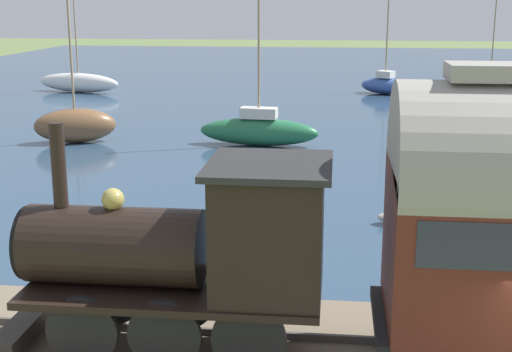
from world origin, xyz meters
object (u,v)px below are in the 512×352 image
Objects in this scene: sailboat_navy at (491,73)px; sailboat_blue at (385,85)px; sailboat_white at (79,82)px; rowboat_off_pier at (93,216)px; sailboat_green at (259,130)px; sailboat_brown at (75,125)px; steam_locomotive at (194,246)px; rowboat_far_out at (415,217)px.

sailboat_navy reaches higher than sailboat_blue.
sailboat_navy is 1.04× the size of sailboat_blue.
sailboat_white reaches higher than rowboat_off_pier.
sailboat_blue is 30.79m from rowboat_off_pier.
sailboat_white is at bearing 45.03° from sailboat_green.
sailboat_brown is at bearing -146.31° from sailboat_white.
steam_locomotive reaches higher than rowboat_far_out.
sailboat_brown is 17.67m from sailboat_white.
steam_locomotive is 0.70× the size of sailboat_brown.
sailboat_white is at bearing 118.08° from sailboat_navy.
sailboat_brown is at bearing 47.03° from rowboat_far_out.
sailboat_blue is 2.91× the size of rowboat_off_pier.
sailboat_navy is 2.91× the size of rowboat_far_out.
steam_locomotive is 38.94m from sailboat_white.
rowboat_off_pier is at bearing 29.28° from steam_locomotive.
sailboat_green is 1.18× the size of sailboat_blue.
steam_locomotive is 19.57m from sailboat_green.
steam_locomotive is 0.84× the size of sailboat_navy.
sailboat_navy is 38.04m from rowboat_far_out.
rowboat_far_out is (-10.23, -13.61, -0.58)m from sailboat_brown.
sailboat_brown is 3.51× the size of rowboat_far_out.
rowboat_off_pier is at bearing -172.53° from sailboat_blue.
rowboat_off_pier is (-29.14, 9.95, -0.40)m from sailboat_blue.
rowboat_off_pier is at bearing 167.50° from sailboat_green.
sailboat_white is (-1.40, 20.45, 0.05)m from sailboat_blue.
sailboat_brown is (-26.62, 23.04, 0.16)m from sailboat_navy.
sailboat_navy is 35.21m from sailboat_brown.
sailboat_green is at bearing 159.48° from sailboat_navy.
sailboat_green is 18.94m from sailboat_blue.
sailboat_navy is at bearing -25.02° from sailboat_green.
sailboat_navy is 0.88× the size of sailboat_green.
sailboat_white reaches higher than sailboat_navy.
sailboat_white is 33.23m from rowboat_far_out.
steam_locomotive is at bearing 172.20° from sailboat_navy.
rowboat_off_pier is at bearing 162.99° from sailboat_navy.
sailboat_navy is at bearing -20.39° from rowboat_far_out.
sailboat_navy reaches higher than rowboat_far_out.
rowboat_off_pier is (8.13, 4.56, -2.16)m from steam_locomotive.
sailboat_brown reaches higher than rowboat_far_out.
sailboat_blue is at bearing -7.91° from rowboat_far_out.
rowboat_far_out is 1.04× the size of rowboat_off_pier.
sailboat_navy is at bearing -59.72° from sailboat_brown.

